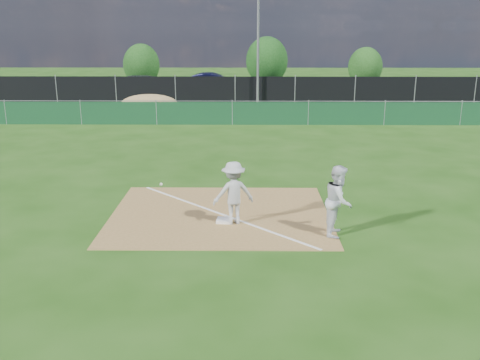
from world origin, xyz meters
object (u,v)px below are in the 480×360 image
car_left (145,85)px  car_right (316,87)px  tree_mid (267,61)px  tree_right (365,67)px  light_pole (258,42)px  car_mid (213,84)px  runner (339,200)px  first_base (224,220)px  tree_left (141,65)px  play_at_first (233,193)px

car_left → car_right: bearing=-69.8°
tree_mid → tree_right: bearing=-4.4°
light_pole → car_mid: bearing=121.5°
car_left → tree_mid: (9.22, 6.90, 1.32)m
car_mid → tree_mid: size_ratio=1.15×
runner → car_mid: bearing=25.1°
first_base → tree_left: size_ratio=0.11×
car_right → first_base: bearing=170.0°
first_base → tree_mid: tree_mid is taller
runner → tree_right: 34.10m
play_at_first → runner: size_ratio=1.43×
tree_right → first_base: bearing=-108.1°
play_at_first → runner: bearing=-15.1°
light_pole → runner: (1.51, -23.12, -3.11)m
light_pole → play_at_first: size_ratio=3.15×
tree_mid → tree_right: size_ratio=1.25×
tree_right → car_left: bearing=-160.2°
tree_mid → first_base: bearing=-94.1°
play_at_first → tree_mid: 33.22m
play_at_first → tree_right: bearing=72.3°
runner → tree_left: 35.23m
runner → car_mid: 28.83m
first_base → car_left: car_left is taller
runner → car_mid: (-4.76, 28.44, -0.09)m
play_at_first → tree_mid: size_ratio=0.61×
car_right → tree_right: 7.41m
play_at_first → car_right: 27.50m
car_left → light_pole: bearing=-97.8°
light_pole → car_right: bearing=45.4°
tree_left → tree_mid: 10.63m
first_base → tree_right: bearing=71.9°
light_pole → first_base: (-1.37, -22.32, -3.94)m
tree_mid → tree_left: bearing=-177.7°
tree_left → car_left: bearing=-77.8°
car_right → light_pole: bearing=137.6°
first_base → car_left: size_ratio=0.08×
first_base → car_mid: bearing=93.9°
play_at_first → car_left: 27.17m
play_at_first → car_right: bearing=78.3°
tree_right → runner: bearing=-103.1°
car_mid → light_pole: bearing=-146.0°
first_base → tree_left: (-8.25, 32.61, 1.80)m
runner → tree_left: (-11.12, 33.41, 0.97)m
tree_right → tree_left: bearing=179.4°
first_base → car_left: 27.02m
light_pole → car_mid: light_pole is taller
runner → car_left: 28.63m
first_base → runner: 3.10m
tree_left → tree_right: bearing=-0.6°
light_pole → tree_left: size_ratio=2.21×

